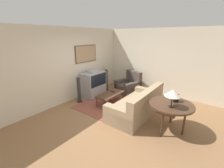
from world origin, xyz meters
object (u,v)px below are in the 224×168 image
at_px(coffee_table, 110,95).
at_px(console_table, 171,106).
at_px(speaker_tower_left, 79,91).
at_px(armchair, 129,86).
at_px(couch, 138,106).
at_px(mantel_clock, 176,98).
at_px(tv, 94,84).
at_px(table_lamp, 173,93).
at_px(speaker_tower_right, 106,81).

relative_size(coffee_table, console_table, 1.00).
bearing_deg(console_table, speaker_tower_left, 94.02).
xyz_separation_m(armchair, console_table, (-1.80, -2.32, 0.41)).
bearing_deg(couch, armchair, -141.52).
relative_size(console_table, speaker_tower_left, 1.16).
bearing_deg(console_table, mantel_clock, -12.13).
relative_size(mantel_clock, speaker_tower_left, 0.20).
relative_size(tv, coffee_table, 0.97).
distance_m(console_table, table_lamp, 0.47).
bearing_deg(mantel_clock, speaker_tower_left, 97.61).
xyz_separation_m(tv, coffee_table, (-0.24, -1.05, -0.15)).
relative_size(couch, coffee_table, 1.92).
height_order(couch, speaker_tower_right, speaker_tower_right).
xyz_separation_m(mantel_clock, speaker_tower_left, (-0.44, 3.30, -0.41)).
xyz_separation_m(tv, couch, (-0.34, -2.21, -0.21)).
relative_size(console_table, table_lamp, 2.46).
height_order(armchair, coffee_table, armchair).
distance_m(speaker_tower_left, speaker_tower_right, 1.62).
distance_m(tv, console_table, 3.32).
relative_size(armchair, console_table, 0.98).
height_order(tv, armchair, tv).
height_order(couch, speaker_tower_left, speaker_tower_left).
xyz_separation_m(armchair, coffee_table, (-1.45, -0.10, 0.08)).
height_order(couch, console_table, couch).
bearing_deg(console_table, table_lamp, -167.28).
distance_m(couch, mantel_clock, 1.24).
bearing_deg(coffee_table, console_table, -98.84).
bearing_deg(mantel_clock, table_lamp, 179.88).
distance_m(armchair, coffee_table, 1.46).
distance_m(console_table, speaker_tower_left, 3.27).
bearing_deg(couch, mantel_clock, 87.74).
bearing_deg(armchair, console_table, -21.01).
bearing_deg(tv, couch, -98.63).
bearing_deg(table_lamp, mantel_clock, -0.12).
distance_m(table_lamp, mantel_clock, 0.49).
distance_m(table_lamp, speaker_tower_right, 3.72).
xyz_separation_m(tv, mantel_clock, (-0.37, -3.31, 0.35)).
distance_m(coffee_table, console_table, 2.27).
height_order(coffee_table, speaker_tower_right, speaker_tower_right).
relative_size(table_lamp, mantel_clock, 2.36).
bearing_deg(coffee_table, speaker_tower_left, 118.88).
height_order(table_lamp, speaker_tower_right, table_lamp).
bearing_deg(tv, armchair, -37.99).
bearing_deg(speaker_tower_left, table_lamp, -89.46).
distance_m(couch, speaker_tower_right, 2.48).
xyz_separation_m(tv, speaker_tower_right, (0.81, -0.01, -0.06)).
height_order(coffee_table, speaker_tower_left, speaker_tower_left).
bearing_deg(console_table, armchair, 52.20).
height_order(couch, coffee_table, couch).
distance_m(couch, table_lamp, 1.45).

